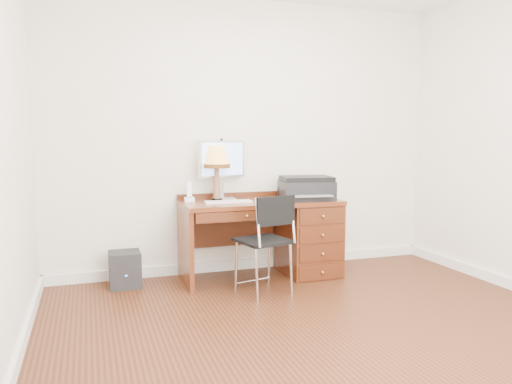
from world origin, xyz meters
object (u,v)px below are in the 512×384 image
object	(u,v)px
printer	(306,188)
leg_lamp	(217,160)
equipment_box	(125,269)
monitor	(223,162)
phone	(189,196)
desk	(291,233)
chair	(266,234)

from	to	relation	value
printer	leg_lamp	bearing A→B (deg)	177.85
leg_lamp	equipment_box	xyz separation A→B (m)	(-0.88, -0.04, -0.97)
monitor	phone	distance (m)	0.47
equipment_box	desk	bearing A→B (deg)	-3.73
desk	leg_lamp	size ratio (longest dim) A/B	2.86
printer	equipment_box	bearing A→B (deg)	-174.98
printer	monitor	bearing A→B (deg)	171.37
printer	leg_lamp	distance (m)	0.92
printer	phone	xyz separation A→B (m)	(-1.13, 0.16, -0.05)
leg_lamp	chair	distance (m)	0.94
chair	phone	bearing A→B (deg)	115.79
monitor	leg_lamp	size ratio (longest dim) A/B	1.08
printer	phone	bearing A→B (deg)	-178.97
equipment_box	leg_lamp	bearing A→B (deg)	2.58
printer	equipment_box	world-z (taller)	printer
equipment_box	printer	bearing A→B (deg)	-4.56
printer	chair	world-z (taller)	printer
monitor	phone	bearing A→B (deg)	178.45
monitor	equipment_box	xyz separation A→B (m)	(-0.95, -0.12, -0.95)
phone	chair	size ratio (longest dim) A/B	0.22
desk	leg_lamp	distance (m)	1.02
monitor	printer	xyz separation A→B (m)	(0.78, -0.25, -0.25)
printer	chair	distance (m)	0.84
monitor	printer	world-z (taller)	monitor
monitor	equipment_box	bearing A→B (deg)	171.58
monitor	leg_lamp	xyz separation A→B (m)	(-0.08, -0.08, 0.03)
monitor	chair	size ratio (longest dim) A/B	0.65
monitor	chair	distance (m)	0.96
chair	desk	bearing A→B (deg)	36.44
phone	equipment_box	world-z (taller)	phone
phone	chair	distance (m)	0.89
desk	printer	xyz separation A→B (m)	(0.14, -0.03, 0.45)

